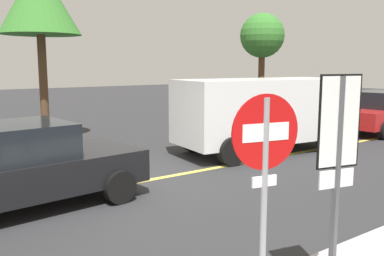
# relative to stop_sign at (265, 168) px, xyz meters

# --- Properties ---
(ground_plane) EXTENTS (80.00, 80.00, 0.00)m
(ground_plane) POSITION_rel_stop_sign_xyz_m (1.00, 5.24, -1.60)
(ground_plane) COLOR #2D2D30
(lane_marking_centre) EXTENTS (28.00, 0.16, 0.01)m
(lane_marking_centre) POSITION_rel_stop_sign_xyz_m (4.00, 5.24, -1.59)
(lane_marking_centre) COLOR #E0D14C
(stop_sign) EXTENTS (0.75, 0.19, 2.34)m
(stop_sign) POSITION_rel_stop_sign_xyz_m (0.00, 0.00, 0.00)
(stop_sign) COLOR gray
(stop_sign) RESTS_ON ground_plane
(speed_limit_sign) EXTENTS (0.53, 0.14, 2.52)m
(speed_limit_sign) POSITION_rel_stop_sign_xyz_m (0.83, -0.26, 0.17)
(speed_limit_sign) COLOR #4C4C51
(speed_limit_sign) RESTS_ON ground_plane
(white_van) EXTENTS (5.39, 2.74, 2.20)m
(white_van) POSITION_rel_stop_sign_xyz_m (6.02, 5.99, -0.33)
(white_van) COLOR white
(white_van) RESTS_ON ground_plane
(car_black_crossing) EXTENTS (4.56, 2.45, 1.58)m
(car_black_crossing) POSITION_rel_stop_sign_xyz_m (-1.23, 4.96, -0.80)
(car_black_crossing) COLOR black
(car_black_crossing) RESTS_ON ground_plane
(car_red_near_curb) EXTENTS (4.38, 2.31, 1.58)m
(car_red_near_curb) POSITION_rel_stop_sign_xyz_m (12.48, 6.00, -0.80)
(car_red_near_curb) COLOR red
(car_red_near_curb) RESTS_ON ground_plane
(tree_left_verge) EXTENTS (2.16, 2.16, 5.11)m
(tree_left_verge) POSITION_rel_stop_sign_xyz_m (12.02, 12.04, 2.36)
(tree_left_verge) COLOR #513823
(tree_left_verge) RESTS_ON ground_plane
(tree_centre_verge) EXTENTS (2.69, 2.69, 6.01)m
(tree_centre_verge) POSITION_rel_stop_sign_xyz_m (1.35, 11.85, 3.17)
(tree_centre_verge) COLOR #513823
(tree_centre_verge) RESTS_ON ground_plane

